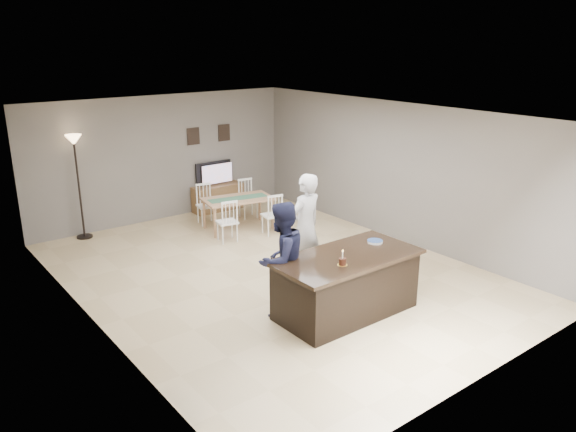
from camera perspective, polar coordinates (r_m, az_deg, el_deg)
floor at (r=9.63m, az=-1.60°, el=-5.86°), size 8.00×8.00×0.00m
room_shell at (r=9.09m, az=-1.69°, el=3.88°), size 8.00×8.00×8.00m
kitchen_island at (r=8.19m, az=5.90°, el=-6.89°), size 2.15×1.10×0.90m
tv_console at (r=13.13m, az=-7.12°, el=1.88°), size 1.20×0.40×0.60m
television at (r=13.05m, az=-7.37°, el=4.32°), size 0.91×0.12×0.53m
tv_screen_glow at (r=12.98m, az=-7.19°, el=4.29°), size 0.78×0.00×0.78m
picture_frames at (r=12.97m, az=-8.03°, el=8.21°), size 1.10×0.02×0.38m
doorway at (r=5.91m, az=-12.05°, el=-8.68°), size 0.00×2.10×2.65m
woman at (r=9.18m, az=1.77°, el=-1.11°), size 0.70×0.51×1.78m
man at (r=7.97m, az=-0.66°, el=-4.45°), size 0.92×0.78×1.69m
birthday_cake at (r=7.66m, az=5.54°, el=-4.62°), size 0.14×0.14×0.22m
plate_stack at (r=8.54m, az=8.83°, el=-2.57°), size 0.23×0.23×0.04m
dining_table at (r=11.72m, az=-5.09°, el=1.28°), size 1.62×1.82×0.86m
floor_lamp at (r=11.62m, az=-20.76°, el=5.46°), size 0.31×0.31×2.08m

